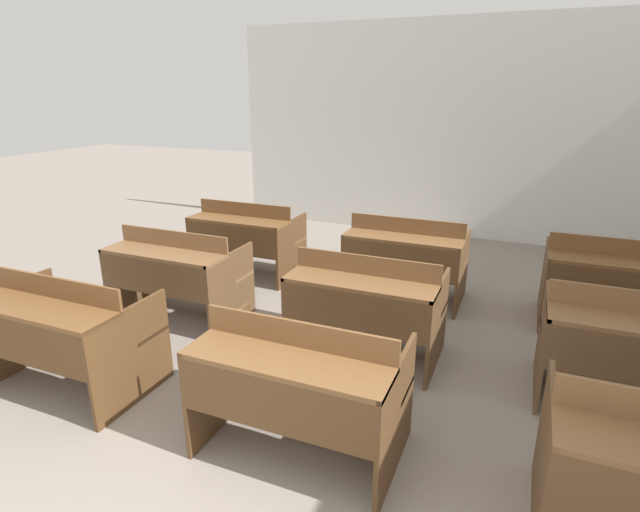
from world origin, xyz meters
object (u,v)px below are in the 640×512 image
(bench_second_left, at_px, (177,272))
(bench_third_right, at_px, (616,282))
(bench_second_center, at_px, (366,303))
(bench_second_right, at_px, (638,347))
(bench_third_left, at_px, (246,236))
(bench_front_center, at_px, (299,383))
(bench_third_center, at_px, (405,256))
(bench_front_left, at_px, (63,329))

(bench_second_left, distance_m, bench_third_right, 4.03)
(bench_second_left, relative_size, bench_second_center, 1.00)
(bench_second_right, bearing_deg, bench_third_right, 89.16)
(bench_second_left, xyz_separation_m, bench_third_left, (-0.01, 1.29, 0.00))
(bench_second_right, height_order, bench_third_right, same)
(bench_third_left, bearing_deg, bench_front_center, -53.57)
(bench_front_center, relative_size, bench_third_center, 1.00)
(bench_second_left, xyz_separation_m, bench_third_center, (1.89, 1.31, 0.00))
(bench_front_left, relative_size, bench_third_right, 1.00)
(bench_second_left, bearing_deg, bench_front_center, -33.97)
(bench_second_left, bearing_deg, bench_third_center, 34.77)
(bench_front_left, xyz_separation_m, bench_third_center, (1.88, 2.60, 0.00))
(bench_third_left, distance_m, bench_third_center, 1.90)
(bench_front_left, xyz_separation_m, bench_second_right, (3.78, 1.30, 0.00))
(bench_second_right, bearing_deg, bench_second_left, -179.88)
(bench_second_center, bearing_deg, bench_second_right, 0.19)
(bench_third_center, height_order, bench_third_right, same)
(bench_second_left, bearing_deg, bench_second_center, 0.04)
(bench_third_left, bearing_deg, bench_front_left, -89.44)
(bench_front_left, relative_size, bench_second_center, 1.00)
(bench_second_right, distance_m, bench_third_left, 4.01)
(bench_second_right, xyz_separation_m, bench_third_left, (-3.80, 1.29, 0.00))
(bench_second_center, bearing_deg, bench_third_right, 34.17)
(bench_second_left, xyz_separation_m, bench_second_center, (1.88, 0.00, 0.00))
(bench_second_right, bearing_deg, bench_third_left, 161.29)
(bench_front_left, xyz_separation_m, bench_second_center, (1.87, 1.29, 0.00))
(bench_second_center, distance_m, bench_third_center, 1.31)
(bench_second_right, bearing_deg, bench_second_center, -179.81)
(bench_front_center, distance_m, bench_second_center, 1.26)
(bench_third_left, bearing_deg, bench_second_center, -34.38)
(bench_front_left, distance_m, bench_second_left, 1.29)
(bench_front_center, height_order, bench_third_right, same)
(bench_front_center, bearing_deg, bench_second_left, 146.03)
(bench_front_center, xyz_separation_m, bench_third_center, (0.01, 2.57, 0.00))
(bench_third_center, relative_size, bench_third_right, 1.00)
(bench_front_left, relative_size, bench_front_center, 1.00)
(bench_second_left, bearing_deg, bench_second_right, 0.12)
(bench_third_center, bearing_deg, bench_third_left, -179.51)
(bench_front_left, bearing_deg, bench_third_right, 34.46)
(bench_front_left, xyz_separation_m, bench_third_left, (-0.03, 2.59, 0.00))
(bench_second_center, bearing_deg, bench_front_center, -90.12)
(bench_third_right, bearing_deg, bench_front_center, -126.89)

